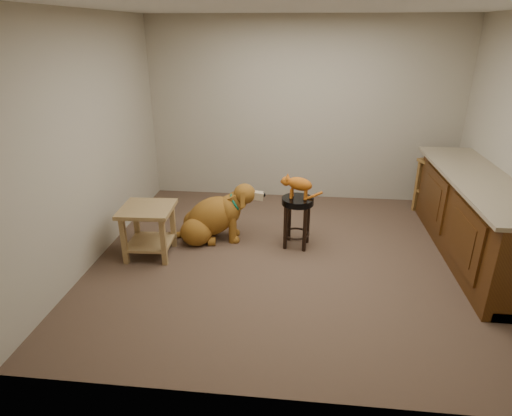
# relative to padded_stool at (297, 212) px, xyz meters

# --- Properties ---
(floor) EXTENTS (4.50, 4.00, 0.01)m
(floor) POSITION_rel_padded_stool_xyz_m (0.02, -0.34, -0.43)
(floor) COLOR #4F3A2B
(floor) RESTS_ON ground
(room_shell) EXTENTS (4.54, 4.04, 2.62)m
(room_shell) POSITION_rel_padded_stool_xyz_m (0.02, -0.34, 1.24)
(room_shell) COLOR #A99F88
(room_shell) RESTS_ON ground
(cabinet_run) EXTENTS (0.70, 2.56, 0.94)m
(cabinet_run) POSITION_rel_padded_stool_xyz_m (1.97, -0.04, 0.01)
(cabinet_run) COLOR #4B290D
(cabinet_run) RESTS_ON ground
(padded_stool) EXTENTS (0.37, 0.37, 0.61)m
(padded_stool) POSITION_rel_padded_stool_xyz_m (0.00, 0.00, 0.00)
(padded_stool) COLOR black
(padded_stool) RESTS_ON ground
(wood_stool) EXTENTS (0.54, 0.54, 0.77)m
(wood_stool) POSITION_rel_padded_stool_xyz_m (1.87, 1.17, -0.03)
(wood_stool) COLOR brown
(wood_stool) RESTS_ON ground
(side_table) EXTENTS (0.59, 0.59, 0.59)m
(side_table) POSITION_rel_padded_stool_xyz_m (-1.66, -0.40, -0.05)
(side_table) COLOR olive
(side_table) RESTS_ON ground
(golden_retriever) EXTENTS (1.21, 0.64, 0.77)m
(golden_retriever) POSITION_rel_padded_stool_xyz_m (-1.02, 0.07, -0.15)
(golden_retriever) COLOR brown
(golden_retriever) RESTS_ON ground
(tabby_kitten) EXTENTS (0.50, 0.19, 0.31)m
(tabby_kitten) POSITION_rel_padded_stool_xyz_m (-0.01, 0.00, 0.34)
(tabby_kitten) COLOR #A65010
(tabby_kitten) RESTS_ON padded_stool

